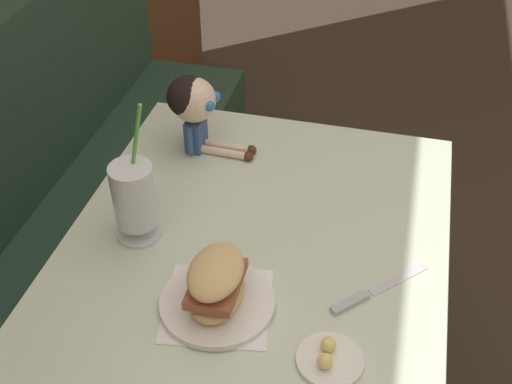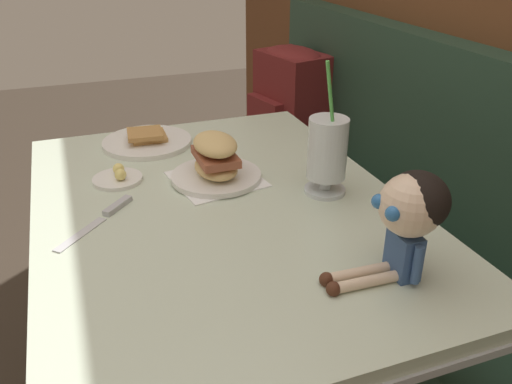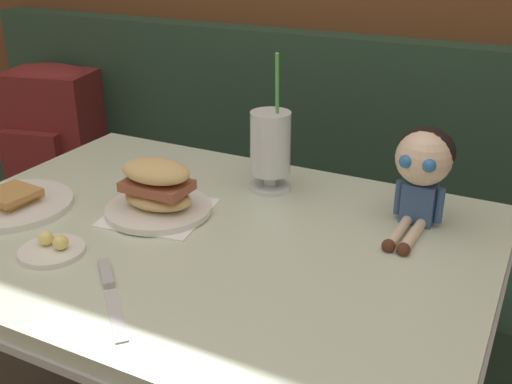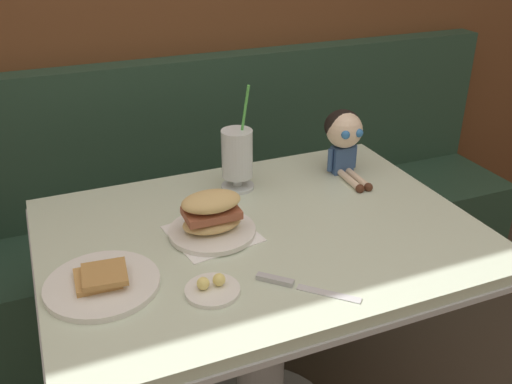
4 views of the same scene
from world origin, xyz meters
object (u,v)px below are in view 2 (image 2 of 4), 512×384
object	(u,v)px
toast_plate	(147,141)
butter_knife	(108,213)
milkshake_glass	(327,152)
butter_saucer	(118,177)
sandwich_plate	(216,162)
backpack	(290,94)
seated_doll	(410,211)

from	to	relation	value
toast_plate	butter_knife	world-z (taller)	toast_plate
milkshake_glass	butter_saucer	xyz separation A→B (m)	(-0.23, -0.44, -0.09)
toast_plate	sandwich_plate	xyz separation A→B (m)	(0.29, 0.12, 0.03)
milkshake_glass	butter_knife	distance (m)	0.50
sandwich_plate	backpack	world-z (taller)	sandwich_plate
milkshake_glass	butter_saucer	distance (m)	0.51
sandwich_plate	butter_knife	world-z (taller)	sandwich_plate
butter_knife	seated_doll	size ratio (longest dim) A/B	0.83
toast_plate	milkshake_glass	size ratio (longest dim) A/B	0.80
sandwich_plate	milkshake_glass	bearing A→B (deg)	55.25
butter_knife	toast_plate	bearing A→B (deg)	158.39
toast_plate	sandwich_plate	world-z (taller)	sandwich_plate
butter_saucer	seated_doll	world-z (taller)	seated_doll
milkshake_glass	sandwich_plate	size ratio (longest dim) A/B	1.37
sandwich_plate	butter_knife	size ratio (longest dim) A/B	1.25
backpack	toast_plate	bearing A→B (deg)	-50.69
seated_doll	butter_knife	bearing A→B (deg)	-130.64
milkshake_glass	butter_saucer	bearing A→B (deg)	-117.13
butter_saucer	butter_knife	xyz separation A→B (m)	(0.16, -0.04, -0.00)
seated_doll	backpack	distance (m)	1.42
sandwich_plate	toast_plate	bearing A→B (deg)	-157.96
toast_plate	butter_knife	size ratio (longest dim) A/B	1.37
butter_knife	seated_doll	distance (m)	0.63
sandwich_plate	butter_saucer	bearing A→B (deg)	-108.64
sandwich_plate	seated_doll	distance (m)	0.53
toast_plate	backpack	distance (m)	0.90
toast_plate	seated_doll	bearing A→B (deg)	22.12
toast_plate	backpack	size ratio (longest dim) A/B	0.62
toast_plate	backpack	world-z (taller)	backpack
seated_doll	milkshake_glass	bearing A→B (deg)	176.71
sandwich_plate	backpack	xyz separation A→B (m)	(-0.86, 0.58, -0.13)
backpack	sandwich_plate	bearing A→B (deg)	-33.80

